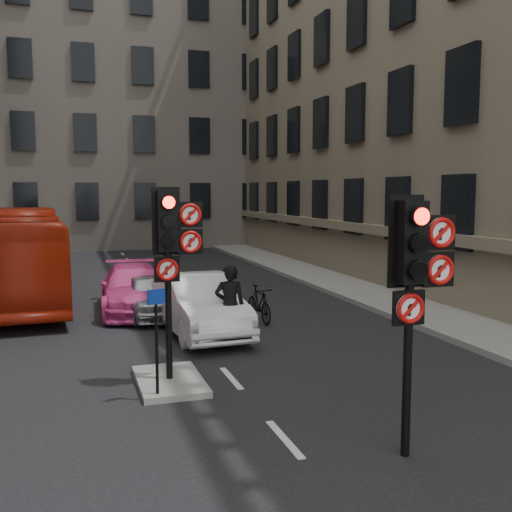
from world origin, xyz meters
TOP-DOWN VIEW (x-y plane):
  - ground at (0.00, 0.00)m, footprint 120.00×120.00m
  - pavement_right at (7.20, 12.00)m, footprint 3.00×50.00m
  - centre_island at (-1.20, 5.00)m, footprint 1.20×2.00m
  - building_far at (0.00, 38.00)m, footprint 30.00×14.00m
  - signal_near at (1.49, 0.99)m, footprint 0.91×0.40m
  - signal_far at (-1.11, 4.99)m, footprint 0.91×0.40m
  - car_silver at (-0.75, 11.29)m, footprint 1.70×3.77m
  - car_white at (0.18, 8.81)m, footprint 1.87×4.64m
  - car_pink at (-1.10, 12.16)m, footprint 2.19×4.85m
  - bus_red at (-4.50, 15.12)m, footprint 3.21×11.13m
  - motorcycle at (2.05, 9.63)m, footprint 0.58×1.71m
  - motorcyclist at (0.60, 7.33)m, footprint 0.78×0.60m
  - info_sign at (-1.54, 4.18)m, footprint 0.31×0.14m

SIDE VIEW (x-z plane):
  - ground at x=0.00m, z-range 0.00..0.00m
  - centre_island at x=-1.20m, z-range 0.00..0.12m
  - pavement_right at x=7.20m, z-range 0.00..0.16m
  - motorcycle at x=2.05m, z-range 0.00..1.01m
  - car_silver at x=-0.75m, z-range 0.00..1.26m
  - car_pink at x=-1.10m, z-range 0.00..1.38m
  - car_white at x=0.18m, z-range 0.00..1.50m
  - motorcyclist at x=0.60m, z-range 0.00..1.93m
  - info_sign at x=-1.54m, z-range 0.39..2.23m
  - bus_red at x=-4.50m, z-range 0.00..3.07m
  - signal_near at x=1.49m, z-range 0.79..4.37m
  - signal_far at x=-1.11m, z-range 0.91..4.49m
  - building_far at x=0.00m, z-range 0.00..20.00m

